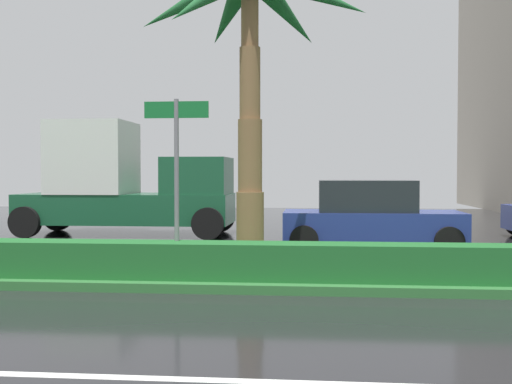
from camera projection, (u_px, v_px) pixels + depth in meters
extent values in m
cube|color=black|center=(243.00, 268.00, 12.76)|extent=(90.00, 42.00, 0.10)
cube|color=white|center=(158.00, 378.00, 5.79)|extent=(81.00, 0.14, 0.01)
cube|color=#2D6B33|center=(237.00, 270.00, 11.76)|extent=(85.50, 4.00, 0.15)
cube|color=#1E6028|center=(227.00, 261.00, 10.35)|extent=(76.50, 0.70, 0.60)
cylinder|color=brown|center=(250.00, 228.00, 11.97)|extent=(0.53, 0.53, 1.39)
cylinder|color=brown|center=(250.00, 156.00, 11.99)|extent=(0.46, 0.46, 1.39)
cylinder|color=brown|center=(250.00, 84.00, 12.02)|extent=(0.40, 0.40, 1.39)
cylinder|color=brown|center=(250.00, 12.00, 12.05)|extent=(0.34, 0.34, 1.39)
cone|color=#1C5729|center=(283.00, 9.00, 12.87)|extent=(1.79, 2.30, 1.55)
cone|color=#1C5729|center=(231.00, 10.00, 13.04)|extent=(1.60, 2.39, 1.49)
cylinder|color=slate|center=(177.00, 188.00, 10.61)|extent=(0.08, 0.08, 3.00)
cube|color=#146B2D|center=(176.00, 110.00, 10.57)|extent=(1.10, 0.03, 0.28)
cube|color=#195133|center=(127.00, 208.00, 19.15)|extent=(6.40, 2.30, 0.90)
cube|color=#195133|center=(198.00, 176.00, 18.92)|extent=(1.90, 2.21, 1.10)
cube|color=silver|center=(93.00, 158.00, 19.20)|extent=(2.30, 2.35, 2.20)
cylinder|color=black|center=(220.00, 218.00, 20.08)|extent=(0.92, 0.30, 0.92)
cylinder|color=black|center=(208.00, 224.00, 17.75)|extent=(0.92, 0.30, 0.92)
cylinder|color=black|center=(58.00, 216.00, 20.58)|extent=(0.92, 0.30, 0.92)
cylinder|color=black|center=(25.00, 222.00, 18.25)|extent=(0.92, 0.30, 0.92)
cube|color=navy|center=(372.00, 226.00, 15.28)|extent=(4.30, 1.76, 0.72)
cube|color=#1E2328|center=(366.00, 196.00, 15.28)|extent=(2.30, 1.58, 0.76)
cylinder|color=black|center=(434.00, 234.00, 16.04)|extent=(0.68, 0.22, 0.68)
cylinder|color=black|center=(449.00, 241.00, 14.25)|extent=(0.68, 0.22, 0.68)
cylinder|color=black|center=(305.00, 233.00, 16.34)|extent=(0.68, 0.22, 0.68)
cylinder|color=black|center=(304.00, 240.00, 14.55)|extent=(0.68, 0.22, 0.68)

